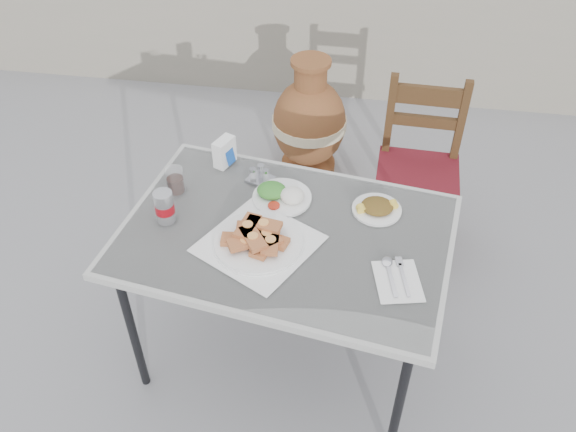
# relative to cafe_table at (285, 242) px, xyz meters

# --- Properties ---
(ground) EXTENTS (80.00, 80.00, 0.00)m
(ground) POSITION_rel_cafe_table_xyz_m (-0.12, -0.05, -0.72)
(ground) COLOR slate
(ground) RESTS_ON ground
(cafe_table) EXTENTS (1.38, 1.04, 0.77)m
(cafe_table) POSITION_rel_cafe_table_xyz_m (0.00, 0.00, 0.00)
(cafe_table) COLOR black
(cafe_table) RESTS_ON ground
(pide_plate) EXTENTS (0.52, 0.52, 0.08)m
(pide_plate) POSITION_rel_cafe_table_xyz_m (-0.09, -0.08, 0.09)
(pide_plate) COLOR white
(pide_plate) RESTS_ON cafe_table
(salad_rice_plate) EXTENTS (0.24, 0.24, 0.06)m
(salad_rice_plate) POSITION_rel_cafe_table_xyz_m (-0.05, 0.19, 0.08)
(salad_rice_plate) COLOR white
(salad_rice_plate) RESTS_ON cafe_table
(salad_chopped_plate) EXTENTS (0.20, 0.20, 0.04)m
(salad_chopped_plate) POSITION_rel_cafe_table_xyz_m (0.34, 0.18, 0.07)
(salad_chopped_plate) COLOR white
(salad_chopped_plate) RESTS_ON cafe_table
(soda_can) EXTENTS (0.08, 0.08, 0.14)m
(soda_can) POSITION_rel_cafe_table_xyz_m (-0.47, -0.00, 0.12)
(soda_can) COLOR silver
(soda_can) RESTS_ON cafe_table
(cola_glass) EXTENTS (0.08, 0.08, 0.11)m
(cola_glass) POSITION_rel_cafe_table_xyz_m (-0.49, 0.18, 0.10)
(cola_glass) COLOR white
(cola_glass) RESTS_ON cafe_table
(napkin_holder) EXTENTS (0.09, 0.12, 0.13)m
(napkin_holder) POSITION_rel_cafe_table_xyz_m (-0.33, 0.39, 0.12)
(napkin_holder) COLOR white
(napkin_holder) RESTS_ON cafe_table
(condiment_caddy) EXTENTS (0.13, 0.12, 0.08)m
(condiment_caddy) POSITION_rel_cafe_table_xyz_m (-0.15, 0.29, 0.08)
(condiment_caddy) COLOR #BBBAC2
(condiment_caddy) RESTS_ON cafe_table
(cutlery_napkin) EXTENTS (0.20, 0.23, 0.02)m
(cutlery_napkin) POSITION_rel_cafe_table_xyz_m (0.43, -0.18, 0.06)
(cutlery_napkin) COLOR white
(cutlery_napkin) RESTS_ON cafe_table
(chair) EXTENTS (0.43, 0.43, 0.93)m
(chair) POSITION_rel_cafe_table_xyz_m (0.55, 0.86, -0.23)
(chair) COLOR #311B0D
(chair) RESTS_ON ground
(terracotta_urn) EXTENTS (0.45, 0.45, 0.78)m
(terracotta_urn) POSITION_rel_cafe_table_xyz_m (-0.07, 1.38, -0.35)
(terracotta_urn) COLOR brown
(terracotta_urn) RESTS_ON ground
(back_wall) EXTENTS (6.00, 0.25, 1.20)m
(back_wall) POSITION_rel_cafe_table_xyz_m (-0.12, 2.45, -0.12)
(back_wall) COLOR gray
(back_wall) RESTS_ON ground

